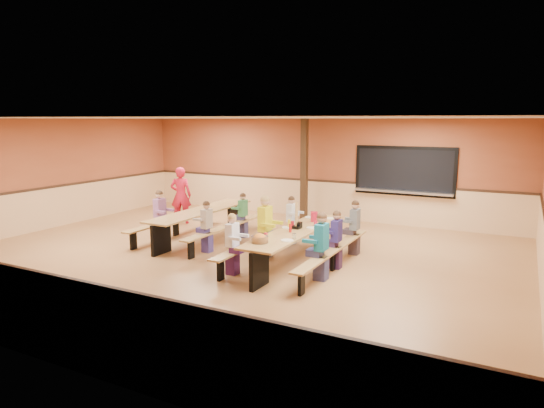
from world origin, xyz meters
The scene contains 23 objects.
ground centered at (0.00, 0.00, 0.00)m, with size 12.00×12.00×0.00m, color brown.
room_envelope centered at (0.00, 0.00, 0.69)m, with size 12.04×10.04×3.02m.
kitchen_pass_through centered at (2.60, 4.96, 1.49)m, with size 2.78×0.28×1.38m.
structural_post centered at (-0.20, 4.40, 1.50)m, with size 0.18×0.18×3.00m, color black.
cafeteria_table_main centered at (1.50, 0.14, 0.53)m, with size 1.91×3.70×0.74m.
cafeteria_table_second centered at (-1.51, 1.05, 0.53)m, with size 1.91×3.70×0.74m.
seated_child_white_left centered at (0.67, -0.99, 0.59)m, with size 0.36×0.29×1.18m, color white, non-canonical shape.
seated_adult_yellow centered at (0.67, 0.34, 0.67)m, with size 0.43×0.35×1.34m, color yellow, non-canonical shape.
seated_child_grey_left centered at (0.67, 1.67, 0.57)m, with size 0.34×0.28×1.14m, color silver, non-canonical shape.
seated_child_teal_right centered at (2.32, -0.51, 0.64)m, with size 0.40×0.33×1.27m, color #156983, non-canonical shape.
seated_child_navy_right centered at (2.32, 0.30, 0.58)m, with size 0.35×0.29×1.17m, color #241B52, non-canonical shape.
seated_child_char_right centered at (2.32, 1.47, 0.60)m, with size 0.36×0.30×1.20m, color #555A60, non-canonical shape.
seated_child_purple_sec centered at (-2.34, 0.45, 0.62)m, with size 0.38×0.31×1.24m, color #844F7F, non-canonical shape.
seated_child_green_sec centered at (-0.69, 1.68, 0.56)m, with size 0.33×0.27×1.12m, color #367743, non-canonical shape.
seated_child_tan_sec centered at (-0.69, 0.10, 0.58)m, with size 0.34×0.28×1.15m, color tan, non-canonical shape.
standing_woman centered at (-3.15, 2.33, 0.82)m, with size 0.60×0.39×1.63m, color red.
punch_pitcher centered at (1.52, 1.07, 0.85)m, with size 0.16×0.16×0.22m, color red.
chip_bowl centered at (1.35, -1.11, 0.81)m, with size 0.32×0.32×0.15m, color orange, non-canonical shape.
napkin_dispenser centered at (1.50, 0.30, 0.80)m, with size 0.10×0.14×0.13m, color black.
condiment_mustard centered at (1.29, 0.27, 0.82)m, with size 0.06×0.06×0.17m, color yellow.
condiment_ketchup centered at (1.49, -0.11, 0.82)m, with size 0.06×0.06×0.17m, color #B2140F.
table_paddle centered at (1.47, 0.24, 0.88)m, with size 0.16×0.16×0.56m.
place_settings centered at (1.50, 0.14, 0.80)m, with size 0.65×3.30×0.11m, color beige, non-canonical shape.
Camera 1 is at (5.54, -8.67, 2.97)m, focal length 32.00 mm.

